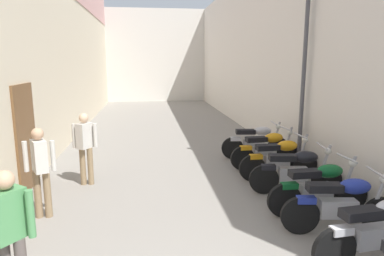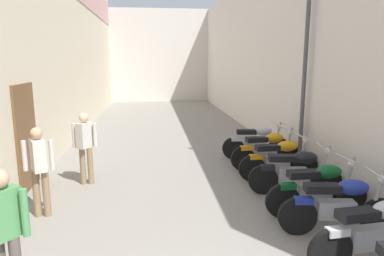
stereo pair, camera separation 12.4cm
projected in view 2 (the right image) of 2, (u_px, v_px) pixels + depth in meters
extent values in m
plane|color=gray|center=(171.00, 148.00, 10.70)|extent=(37.36, 37.36, 0.00)
cube|color=beige|center=(64.00, 9.00, 11.43)|extent=(0.40, 21.36, 8.69)
cube|color=brown|center=(26.00, 137.00, 7.12)|extent=(0.06, 1.10, 2.20)
cube|color=beige|center=(261.00, 52.00, 12.46)|extent=(0.40, 21.36, 5.94)
cube|color=beige|center=(159.00, 56.00, 23.46)|extent=(9.38, 2.00, 5.97)
cylinder|color=black|center=(330.00, 251.00, 4.32)|extent=(0.60, 0.14, 0.60)
cube|color=#9E9EA3|center=(371.00, 238.00, 4.42)|extent=(0.58, 0.25, 0.28)
cube|color=black|center=(357.00, 215.00, 4.31)|extent=(0.54, 0.27, 0.12)
cube|color=#B7B7BC|center=(337.00, 231.00, 4.29)|extent=(0.29, 0.17, 0.10)
cylinder|color=black|center=(380.00, 217.00, 5.27)|extent=(0.61, 0.16, 0.60)
cylinder|color=black|center=(297.00, 216.00, 5.30)|extent=(0.61, 0.16, 0.60)
cube|color=#9E9EA3|center=(336.00, 209.00, 5.26)|extent=(0.58, 0.28, 0.28)
ellipsoid|color=navy|center=(353.00, 187.00, 5.19)|extent=(0.51, 0.33, 0.24)
cube|color=black|center=(322.00, 188.00, 5.20)|extent=(0.55, 0.29, 0.12)
cylinder|color=#9E9EA3|center=(377.00, 196.00, 5.20)|extent=(0.25, 0.09, 0.77)
cylinder|color=#9E9EA3|center=(375.00, 173.00, 5.14)|extent=(0.12, 0.58, 0.04)
sphere|color=silver|center=(382.00, 180.00, 5.15)|extent=(0.14, 0.14, 0.14)
cube|color=navy|center=(304.00, 200.00, 5.25)|extent=(0.30, 0.18, 0.10)
cylinder|color=black|center=(350.00, 197.00, 6.07)|extent=(0.60, 0.10, 0.60)
cylinder|color=black|center=(282.00, 201.00, 5.89)|extent=(0.60, 0.10, 0.60)
cube|color=#9E9EA3|center=(314.00, 192.00, 5.95)|extent=(0.57, 0.22, 0.28)
ellipsoid|color=#0F5123|center=(328.00, 172.00, 5.91)|extent=(0.49, 0.27, 0.24)
cube|color=black|center=(303.00, 174.00, 5.85)|extent=(0.53, 0.24, 0.12)
cylinder|color=#9E9EA3|center=(348.00, 178.00, 5.99)|extent=(0.25, 0.07, 0.77)
cylinder|color=#9E9EA3|center=(346.00, 159.00, 5.91)|extent=(0.05, 0.58, 0.04)
sphere|color=silver|center=(352.00, 164.00, 5.95)|extent=(0.14, 0.14, 0.14)
cube|color=#0F5123|center=(288.00, 186.00, 5.85)|extent=(0.28, 0.15, 0.10)
cylinder|color=black|center=(326.00, 181.00, 6.87)|extent=(0.60, 0.18, 0.60)
cylinder|color=black|center=(263.00, 180.00, 6.93)|extent=(0.60, 0.18, 0.60)
cube|color=#9E9EA3|center=(292.00, 175.00, 6.87)|extent=(0.59, 0.29, 0.28)
ellipsoid|color=black|center=(305.00, 157.00, 6.79)|extent=(0.52, 0.34, 0.24)
cube|color=black|center=(282.00, 158.00, 6.82)|extent=(0.55, 0.30, 0.12)
cylinder|color=#9E9EA3|center=(324.00, 164.00, 6.80)|extent=(0.25, 0.10, 0.77)
cylinder|color=#9E9EA3|center=(322.00, 147.00, 6.74)|extent=(0.13, 0.58, 0.04)
sphere|color=silver|center=(327.00, 152.00, 6.75)|extent=(0.14, 0.14, 0.14)
cube|color=black|center=(268.00, 167.00, 6.87)|extent=(0.30, 0.18, 0.10)
cylinder|color=black|center=(305.00, 166.00, 7.85)|extent=(0.60, 0.10, 0.60)
cylinder|color=black|center=(252.00, 168.00, 7.67)|extent=(0.60, 0.10, 0.60)
cube|color=#9E9EA3|center=(277.00, 162.00, 7.73)|extent=(0.57, 0.22, 0.28)
ellipsoid|color=orange|center=(287.00, 146.00, 7.70)|extent=(0.49, 0.28, 0.24)
cube|color=black|center=(267.00, 148.00, 7.63)|extent=(0.53, 0.24, 0.12)
cylinder|color=#9E9EA3|center=(303.00, 151.00, 7.77)|extent=(0.25, 0.07, 0.77)
cylinder|color=#9E9EA3|center=(301.00, 136.00, 7.70)|extent=(0.05, 0.58, 0.04)
sphere|color=silver|center=(305.00, 140.00, 7.73)|extent=(0.14, 0.14, 0.14)
cube|color=orange|center=(256.00, 157.00, 7.63)|extent=(0.28, 0.15, 0.10)
cylinder|color=black|center=(290.00, 156.00, 8.68)|extent=(0.60, 0.12, 0.60)
cylinder|color=black|center=(243.00, 158.00, 8.44)|extent=(0.60, 0.12, 0.60)
cube|color=#9E9EA3|center=(265.00, 153.00, 8.53)|extent=(0.57, 0.24, 0.28)
ellipsoid|color=orange|center=(274.00, 138.00, 8.50)|extent=(0.50, 0.30, 0.24)
cube|color=black|center=(257.00, 140.00, 8.42)|extent=(0.53, 0.26, 0.12)
cylinder|color=#9E9EA3|center=(288.00, 142.00, 8.60)|extent=(0.25, 0.08, 0.77)
cylinder|color=#9E9EA3|center=(286.00, 129.00, 8.52)|extent=(0.08, 0.58, 0.04)
sphere|color=silver|center=(290.00, 133.00, 8.56)|extent=(0.14, 0.14, 0.14)
cube|color=orange|center=(246.00, 148.00, 8.41)|extent=(0.29, 0.16, 0.10)
cylinder|color=black|center=(279.00, 148.00, 9.42)|extent=(0.61, 0.15, 0.60)
cylinder|color=black|center=(233.00, 148.00, 9.42)|extent=(0.61, 0.15, 0.60)
cube|color=#9E9EA3|center=(254.00, 144.00, 9.40)|extent=(0.58, 0.26, 0.28)
ellipsoid|color=#B7B7BC|center=(263.00, 131.00, 9.33)|extent=(0.51, 0.31, 0.24)
cube|color=black|center=(246.00, 132.00, 9.33)|extent=(0.54, 0.28, 0.12)
cylinder|color=#9E9EA3|center=(277.00, 136.00, 9.35)|extent=(0.25, 0.09, 0.77)
cylinder|color=#9E9EA3|center=(275.00, 123.00, 9.29)|extent=(0.10, 0.58, 0.04)
sphere|color=silver|center=(279.00, 127.00, 9.31)|extent=(0.14, 0.14, 0.14)
cube|color=#B7B7BC|center=(236.00, 139.00, 9.37)|extent=(0.29, 0.17, 0.10)
cube|color=#4C8C51|center=(3.00, 214.00, 3.58)|extent=(0.37, 0.39, 0.54)
cylinder|color=#4C8C51|center=(25.00, 213.00, 3.60)|extent=(0.08, 0.08, 0.52)
cylinder|color=#8C7251|center=(37.00, 194.00, 5.90)|extent=(0.12, 0.12, 0.82)
cylinder|color=#8C7251|center=(46.00, 193.00, 5.92)|extent=(0.12, 0.12, 0.82)
cube|color=beige|center=(38.00, 155.00, 5.78)|extent=(0.34, 0.39, 0.54)
sphere|color=tan|center=(36.00, 133.00, 5.71)|extent=(0.20, 0.20, 0.20)
cylinder|color=beige|center=(24.00, 156.00, 5.76)|extent=(0.08, 0.08, 0.52)
cylinder|color=beige|center=(52.00, 155.00, 5.81)|extent=(0.08, 0.08, 0.52)
cylinder|color=#8C7251|center=(83.00, 166.00, 7.48)|extent=(0.12, 0.12, 0.82)
cylinder|color=#8C7251|center=(90.00, 166.00, 7.49)|extent=(0.12, 0.12, 0.82)
cube|color=beige|center=(85.00, 135.00, 7.35)|extent=(0.35, 0.39, 0.54)
sphere|color=#DBB28E|center=(84.00, 118.00, 7.28)|extent=(0.20, 0.20, 0.20)
cylinder|color=beige|center=(74.00, 135.00, 7.33)|extent=(0.08, 0.08, 0.52)
cylinder|color=beige|center=(95.00, 135.00, 7.38)|extent=(0.08, 0.08, 0.52)
cylinder|color=#47474C|center=(304.00, 83.00, 8.19)|extent=(0.10, 0.10, 4.28)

